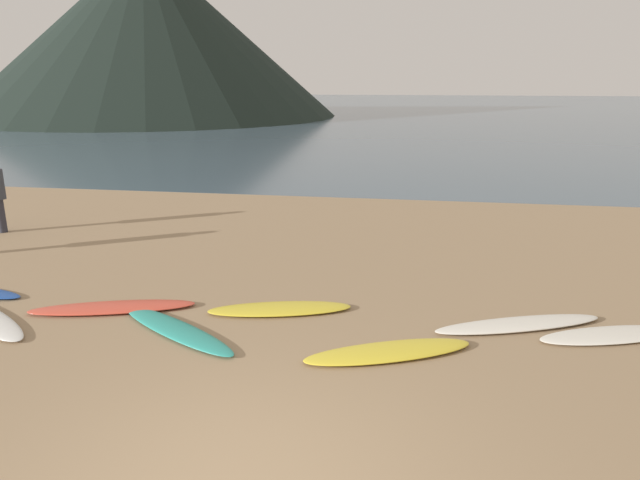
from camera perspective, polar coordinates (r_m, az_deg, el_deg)
The scene contains 9 objects.
ground_plane at distance 14.33m, azimuth 3.35°, elevation 1.61°, with size 120.00×120.00×0.20m, color #997C5B.
ocean_water at distance 66.61m, azimuth 8.18°, elevation 12.89°, with size 140.00×100.00×0.01m, color #475B6B.
headland_hill at distance 55.63m, azimuth -16.72°, elevation 19.24°, with size 32.96×32.96×14.38m, color black.
surfboard_2 at distance 9.37m, azimuth -20.05°, elevation -6.36°, with size 2.50×0.52×0.09m, color #D84C38.
surfboard_3 at distance 8.35m, azimuth -14.25°, elevation -8.66°, with size 2.46×0.46×0.08m, color teal.
surfboard_4 at distance 8.79m, azimuth -4.04°, elevation -6.88°, with size 2.19×0.57×0.09m, color yellow.
surfboard_5 at distance 7.54m, azimuth 6.89°, elevation -11.03°, with size 2.26×0.56×0.09m, color yellow.
surfboard_6 at distance 8.72m, azimuth 19.26°, elevation -7.96°, with size 2.56×0.47×0.09m, color silver.
surfboard_7 at distance 8.90m, azimuth 27.12°, elevation -8.46°, with size 2.12×0.54×0.08m, color silver.
Camera 1 is at (1.38, -3.81, 3.46)m, focal length 31.98 mm.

